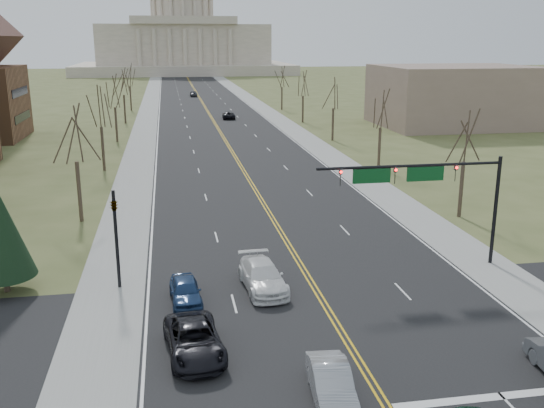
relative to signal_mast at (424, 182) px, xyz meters
name	(u,v)px	position (x,y,z in m)	size (l,w,h in m)	color
ground	(379,394)	(-7.45, -13.50, -5.76)	(600.00, 600.00, 0.00)	#4A5229
road	(206,108)	(-7.45, 96.50, -5.76)	(20.00, 380.00, 0.01)	black
cross_road	(340,329)	(-7.45, -7.50, -5.76)	(120.00, 14.00, 0.01)	black
sidewalk_left	(149,109)	(-19.45, 96.50, -5.75)	(4.00, 380.00, 0.03)	gray
sidewalk_right	(261,107)	(4.55, 96.50, -5.75)	(4.00, 380.00, 0.03)	gray
center_line	(206,108)	(-7.45, 96.50, -5.75)	(0.42, 380.00, 0.01)	gold
edge_line_left	(159,109)	(-17.25, 96.50, -5.75)	(0.15, 380.00, 0.01)	silver
edge_line_right	(251,107)	(2.35, 96.50, -5.75)	(0.15, 380.00, 0.01)	silver
stop_bar	(502,396)	(-2.45, -14.50, -5.75)	(9.50, 0.50, 0.01)	silver
capitol	(183,39)	(-7.45, 236.41, 8.44)	(90.00, 60.00, 50.00)	beige
signal_mast	(424,182)	(0.00, 0.00, 0.00)	(12.12, 0.44, 7.20)	black
signal_left	(116,228)	(-18.95, 0.00, -2.05)	(0.32, 0.36, 6.00)	black
tree_r_0	(465,139)	(8.05, 10.50, 0.79)	(3.74, 3.74, 8.50)	#392D22
tree_l_0	(75,137)	(-22.95, 14.50, 1.18)	(3.96, 3.96, 9.00)	#392D22
tree_r_1	(381,111)	(8.05, 30.50, 0.79)	(3.74, 3.74, 8.50)	#392D22
tree_l_1	(100,109)	(-22.95, 34.50, 1.18)	(3.96, 3.96, 9.00)	#392D22
tree_r_2	(334,95)	(8.05, 50.50, 0.79)	(3.74, 3.74, 8.50)	#392D22
tree_l_2	(114,93)	(-22.95, 54.50, 1.18)	(3.96, 3.96, 9.00)	#392D22
tree_r_3	(303,85)	(8.05, 70.50, 0.79)	(3.74, 3.74, 8.50)	#392D22
tree_l_3	(123,83)	(-22.95, 74.50, 1.18)	(3.96, 3.96, 9.00)	#392D22
tree_r_4	(282,78)	(8.05, 90.50, 0.79)	(3.74, 3.74, 8.50)	#392D22
tree_l_4	(129,76)	(-22.95, 94.50, 1.18)	(3.96, 3.96, 9.00)	#392D22
conifer_l	(0,231)	(-25.45, 0.50, -2.02)	(3.64, 3.64, 6.50)	#392D22
bldg_right_mass	(454,96)	(32.55, 62.50, -0.76)	(25.00, 20.00, 10.00)	#7D6659
car_sb_inner_lead	(331,384)	(-9.54, -13.55, -5.01)	(1.57, 4.49, 1.48)	#9C9EA3
car_sb_outer_lead	(194,340)	(-14.91, -8.84, -5.00)	(2.49, 5.39, 1.50)	black
car_sb_inner_second	(263,276)	(-10.54, -1.74, -4.95)	(2.24, 5.51, 1.60)	white
car_sb_outer_second	(185,291)	(-15.12, -2.87, -5.05)	(1.66, 4.11, 1.40)	navy
car_far_nb	(229,115)	(-4.41, 77.72, -5.08)	(2.23, 4.83, 1.34)	black
car_far_sb	(194,94)	(-8.75, 123.70, -4.99)	(1.79, 4.44, 1.51)	#414348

